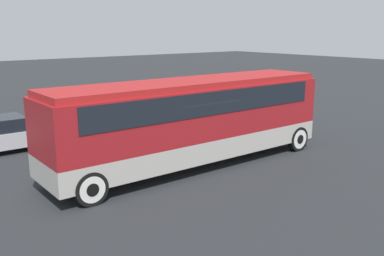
% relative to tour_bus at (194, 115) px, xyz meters
% --- Properties ---
extents(ground_plane, '(120.00, 120.00, 0.00)m').
position_rel_tour_bus_xyz_m(ground_plane, '(-0.10, -0.00, -1.89)').
color(ground_plane, '#26282B').
extents(tour_bus, '(10.91, 2.50, 3.14)m').
position_rel_tour_bus_xyz_m(tour_bus, '(0.00, 0.00, 0.00)').
color(tour_bus, '#B7B2A8').
rests_on(tour_bus, ground_plane).
extents(parked_car_near, '(4.34, 1.96, 1.33)m').
position_rel_tour_bus_xyz_m(parked_car_near, '(2.66, 7.94, -1.21)').
color(parked_car_near, maroon).
rests_on(parked_car_near, ground_plane).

